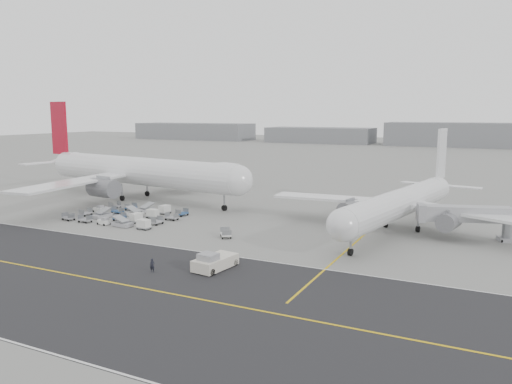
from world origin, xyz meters
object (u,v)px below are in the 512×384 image
at_px(airliner_a, 135,171).
at_px(airliner_b, 402,202).
at_px(jet_bridge, 466,216).
at_px(ground_crew_a, 152,265).
at_px(pushback_tug, 214,262).

bearing_deg(airliner_a, airliner_b, -86.44).
xyz_separation_m(airliner_b, jet_bridge, (10.18, -2.60, -0.93)).
bearing_deg(jet_bridge, ground_crew_a, -152.34).
bearing_deg(airliner_a, jet_bridge, -87.81).
bearing_deg(pushback_tug, jet_bridge, 54.85).
height_order(airliner_b, ground_crew_a, airliner_b).
xyz_separation_m(pushback_tug, ground_crew_a, (-6.38, -4.49, -0.09)).
bearing_deg(jet_bridge, airliner_b, 147.92).
xyz_separation_m(airliner_a, jet_bridge, (71.50, -7.82, -2.63)).
xyz_separation_m(airliner_a, airliner_b, (61.32, -5.22, -1.70)).
height_order(pushback_tug, jet_bridge, jet_bridge).
distance_m(airliner_a, ground_crew_a, 56.85).
bearing_deg(airliner_b, ground_crew_a, -112.05).
distance_m(airliner_a, pushback_tug, 58.20).
distance_m(airliner_b, jet_bridge, 10.55).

